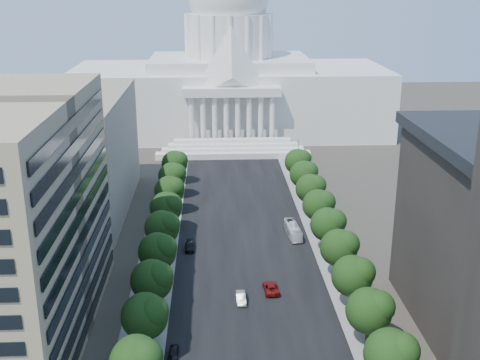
{
  "coord_description": "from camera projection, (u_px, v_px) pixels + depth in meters",
  "views": [
    {
      "loc": [
        -6.79,
        -48.25,
        56.73
      ],
      "look_at": [
        -0.82,
        78.92,
        14.44
      ],
      "focal_mm": 45.0,
      "sensor_mm": 36.0,
      "label": 1
    }
  ],
  "objects": [
    {
      "name": "streetlight_c",
      "position": [
        348.0,
        249.0,
        119.85
      ],
      "size": [
        2.61,
        0.44,
        9.0
      ],
      "color": "gray",
      "rests_on": "ground"
    },
    {
      "name": "tree_l_e",
      "position": [
        159.0,
        251.0,
        117.79
      ],
      "size": [
        7.79,
        7.6,
        9.97
      ],
      "color": "#33261C",
      "rests_on": "ground"
    },
    {
      "name": "tree_l_c",
      "position": [
        147.0,
        315.0,
        95.04
      ],
      "size": [
        7.79,
        7.6,
        9.97
      ],
      "color": "#33261C",
      "rests_on": "ground"
    },
    {
      "name": "streetlight_e",
      "position": [
        309.0,
        173.0,
        167.25
      ],
      "size": [
        2.61,
        0.44,
        9.0
      ],
      "color": "gray",
      "rests_on": "ground"
    },
    {
      "name": "tree_l_f",
      "position": [
        163.0,
        227.0,
        129.17
      ],
      "size": [
        7.79,
        7.6,
        9.97
      ],
      "color": "#33261C",
      "rests_on": "ground"
    },
    {
      "name": "tree_r_j",
      "position": [
        299.0,
        161.0,
        176.28
      ],
      "size": [
        7.79,
        7.6,
        9.97
      ],
      "color": "#33261C",
      "rests_on": "ground"
    },
    {
      "name": "city_bus",
      "position": [
        293.0,
        230.0,
        140.18
      ],
      "size": [
        3.19,
        10.49,
        2.88
      ],
      "primitive_type": "imported",
      "rotation": [
        0.0,
        0.0,
        0.08
      ],
      "color": "white",
      "rests_on": "ground"
    },
    {
      "name": "car_red",
      "position": [
        271.0,
        288.0,
        115.11
      ],
      "size": [
        3.08,
        5.97,
        1.61
      ],
      "primitive_type": "imported",
      "rotation": [
        0.0,
        0.0,
        3.21
      ],
      "color": "maroon",
      "rests_on": "ground"
    },
    {
      "name": "tree_l_d",
      "position": [
        153.0,
        279.0,
        106.42
      ],
      "size": [
        7.79,
        7.6,
        9.97
      ],
      "color": "#33261C",
      "rests_on": "ground"
    },
    {
      "name": "streetlight_d",
      "position": [
        325.0,
        205.0,
        143.55
      ],
      "size": [
        2.61,
        0.44,
        9.0
      ],
      "color": "gray",
      "rests_on": "ground"
    },
    {
      "name": "streetlight_b",
      "position": [
        382.0,
        315.0,
        96.15
      ],
      "size": [
        2.61,
        0.44,
        9.0
      ],
      "color": "gray",
      "rests_on": "ground"
    },
    {
      "name": "tree_r_f",
      "position": [
        329.0,
        224.0,
        130.77
      ],
      "size": [
        7.79,
        7.6,
        9.97
      ],
      "color": "#33261C",
      "rests_on": "ground"
    },
    {
      "name": "road_asphalt",
      "position": [
        241.0,
        221.0,
        149.24
      ],
      "size": [
        30.0,
        260.0,
        0.01
      ],
      "primitive_type": "cube",
      "color": "black",
      "rests_on": "ground"
    },
    {
      "name": "sidewalk_right",
      "position": [
        317.0,
        220.0,
        150.08
      ],
      "size": [
        8.0,
        260.0,
        0.02
      ],
      "primitive_type": "cube",
      "color": "gray",
      "rests_on": "ground"
    },
    {
      "name": "car_dark_a",
      "position": [
        174.0,
        353.0,
        95.25
      ],
      "size": [
        1.81,
        4.08,
        1.36
      ],
      "primitive_type": "imported",
      "rotation": [
        0.0,
        0.0,
        -0.05
      ],
      "color": "black",
      "rests_on": "ground"
    },
    {
      "name": "tree_r_d",
      "position": [
        354.0,
        275.0,
        108.02
      ],
      "size": [
        7.79,
        7.6,
        9.97
      ],
      "color": "#33261C",
      "rests_on": "ground"
    },
    {
      "name": "office_block_left_far",
      "position": [
        50.0,
        154.0,
        151.85
      ],
      "size": [
        38.0,
        52.0,
        30.0
      ],
      "primitive_type": "cube",
      "color": "gray",
      "rests_on": "ground"
    },
    {
      "name": "streetlight_f",
      "position": [
        297.0,
        149.0,
        190.95
      ],
      "size": [
        2.61,
        0.44,
        9.0
      ],
      "color": "gray",
      "rests_on": "ground"
    },
    {
      "name": "tree_l_h",
      "position": [
        170.0,
        190.0,
        151.92
      ],
      "size": [
        7.79,
        7.6,
        9.97
      ],
      "color": "#33261C",
      "rests_on": "ground"
    },
    {
      "name": "tree_r_c",
      "position": [
        371.0,
        310.0,
        96.65
      ],
      "size": [
        7.79,
        7.6,
        9.97
      ],
      "color": "#33261C",
      "rests_on": "ground"
    },
    {
      "name": "car_silver",
      "position": [
        241.0,
        298.0,
        111.45
      ],
      "size": [
        1.83,
        4.95,
        1.62
      ],
      "primitive_type": "imported",
      "rotation": [
        0.0,
        0.0,
        0.02
      ],
      "color": "#A5A8AC",
      "rests_on": "ground"
    },
    {
      "name": "tree_r_e",
      "position": [
        341.0,
        247.0,
        119.4
      ],
      "size": [
        7.79,
        7.6,
        9.97
      ],
      "color": "#33261C",
      "rests_on": "ground"
    },
    {
      "name": "tree_r_h",
      "position": [
        312.0,
        188.0,
        153.52
      ],
      "size": [
        7.79,
        7.6,
        9.97
      ],
      "color": "#33261C",
      "rests_on": "ground"
    },
    {
      "name": "car_dark_b",
      "position": [
        190.0,
        246.0,
        133.18
      ],
      "size": [
        2.25,
        5.25,
        1.51
      ],
      "primitive_type": "imported",
      "rotation": [
        0.0,
        0.0,
        0.03
      ],
      "color": "black",
      "rests_on": "ground"
    },
    {
      "name": "tree_l_i",
      "position": [
        173.0,
        175.0,
        163.3
      ],
      "size": [
        7.79,
        7.6,
        9.97
      ],
      "color": "#33261C",
      "rests_on": "ground"
    },
    {
      "name": "capitol",
      "position": [
        229.0,
        80.0,
        232.88
      ],
      "size": [
        120.0,
        56.0,
        73.0
      ],
      "color": "white",
      "rests_on": "ground"
    },
    {
      "name": "sidewalk_left",
      "position": [
        164.0,
        222.0,
        148.39
      ],
      "size": [
        8.0,
        260.0,
        0.02
      ],
      "primitive_type": "cube",
      "color": "gray",
      "rests_on": "ground"
    },
    {
      "name": "tree_r_g",
      "position": [
        320.0,
        204.0,
        142.15
      ],
      "size": [
        7.79,
        7.6,
        9.97
      ],
      "color": "#33261C",
      "rests_on": "ground"
    },
    {
      "name": "tree_l_j",
      "position": [
        176.0,
        163.0,
        174.67
      ],
      "size": [
        7.79,
        7.6,
        9.97
      ],
      "color": "#33261C",
      "rests_on": "ground"
    },
    {
      "name": "tree_r_i",
      "position": [
        305.0,
        173.0,
        164.9
      ],
      "size": [
        7.79,
        7.6,
        9.97
      ],
      "color": "#33261C",
      "rests_on": "ground"
    },
    {
      "name": "tree_r_b",
      "position": [
        393.0,
        353.0,
        85.27
      ],
      "size": [
        7.79,
        7.6,
        9.97
      ],
      "color": "#33261C",
      "rests_on": "ground"
    },
    {
      "name": "tree_l_g",
      "position": [
        167.0,
        207.0,
        140.55
      ],
      "size": [
        7.79,
        7.6,
        9.97
      ],
      "color": "#33261C",
      "rests_on": "ground"
    }
  ]
}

